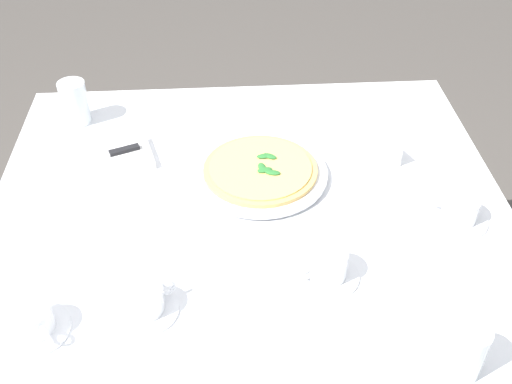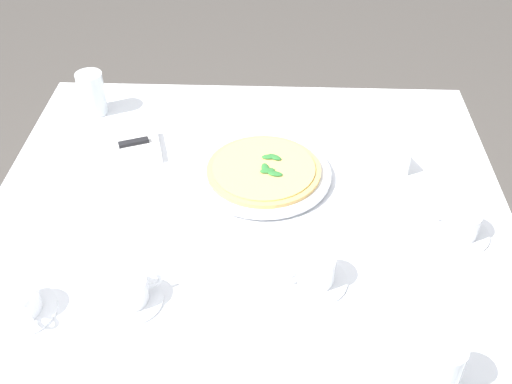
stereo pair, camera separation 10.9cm
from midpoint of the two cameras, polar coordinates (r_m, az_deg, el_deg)
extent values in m
cube|color=white|center=(1.34, -2.77, -3.24)|extent=(1.17, 1.17, 0.02)
cube|color=white|center=(1.89, -3.11, 5.48)|extent=(1.17, 0.01, 0.28)
cube|color=white|center=(1.56, 19.38, -6.14)|extent=(0.01, 1.17, 0.28)
cube|color=white|center=(1.56, -24.62, -7.91)|extent=(0.01, 1.17, 0.28)
cylinder|color=brown|center=(2.01, 11.31, -0.52)|extent=(0.06, 0.06, 0.70)
cylinder|color=brown|center=(2.01, -16.98, -1.68)|extent=(0.06, 0.06, 0.70)
cylinder|color=white|center=(1.45, -1.75, 1.46)|extent=(0.19, 0.19, 0.01)
cylinder|color=white|center=(1.45, -1.76, 1.74)|extent=(0.32, 0.32, 0.01)
cylinder|color=#DBAD60|center=(1.44, -1.76, 2.05)|extent=(0.27, 0.27, 0.01)
cylinder|color=#EAC66B|center=(1.44, -1.77, 2.27)|extent=(0.24, 0.24, 0.00)
ellipsoid|color=#2D7533|center=(1.43, -1.62, 2.25)|extent=(0.02, 0.04, 0.01)
ellipsoid|color=#2D7533|center=(1.46, -1.37, 3.32)|extent=(0.04, 0.02, 0.01)
ellipsoid|color=#2D7533|center=(1.41, -0.64, 1.77)|extent=(0.04, 0.03, 0.01)
ellipsoid|color=#2D7533|center=(1.42, -1.39, 2.01)|extent=(0.04, 0.03, 0.01)
ellipsoid|color=#2D7533|center=(1.46, -0.86, 3.32)|extent=(0.04, 0.03, 0.01)
cylinder|color=white|center=(1.39, 16.23, -2.54)|extent=(0.13, 0.13, 0.01)
cylinder|color=white|center=(1.37, 16.45, -1.60)|extent=(0.08, 0.08, 0.05)
torus|color=white|center=(1.38, 14.54, -0.81)|extent=(0.03, 0.03, 0.03)
cylinder|color=black|center=(1.36, 16.63, -0.86)|extent=(0.07, 0.07, 0.00)
cylinder|color=white|center=(1.22, -22.46, -11.88)|extent=(0.13, 0.13, 0.01)
cylinder|color=white|center=(1.20, -22.81, -11.01)|extent=(0.08, 0.08, 0.05)
torus|color=white|center=(1.17, -21.74, -12.38)|extent=(0.03, 0.03, 0.03)
cylinder|color=black|center=(1.19, -23.08, -10.32)|extent=(0.07, 0.07, 0.00)
cylinder|color=white|center=(1.19, -13.00, -10.74)|extent=(0.13, 0.13, 0.01)
cylinder|color=white|center=(1.17, -13.20, -9.86)|extent=(0.08, 0.08, 0.05)
torus|color=white|center=(1.18, -10.96, -8.88)|extent=(0.03, 0.02, 0.03)
cylinder|color=black|center=(1.16, -13.36, -9.17)|extent=(0.07, 0.07, 0.00)
cylinder|color=white|center=(1.22, 4.07, -7.87)|extent=(0.13, 0.13, 0.01)
cylinder|color=white|center=(1.20, 4.14, -6.80)|extent=(0.08, 0.08, 0.06)
torus|color=white|center=(1.18, 1.99, -7.45)|extent=(0.04, 0.02, 0.03)
cylinder|color=black|center=(1.18, 4.20, -5.91)|extent=(0.07, 0.07, 0.00)
cylinder|color=white|center=(1.09, 16.25, -14.16)|extent=(0.07, 0.07, 0.11)
cylinder|color=silver|center=(1.11, 16.00, -14.94)|extent=(0.06, 0.06, 0.06)
cylinder|color=white|center=(1.70, -18.40, 7.89)|extent=(0.07, 0.07, 0.12)
cylinder|color=silver|center=(1.72, -18.22, 7.13)|extent=(0.06, 0.06, 0.06)
cube|color=white|center=(1.55, -15.81, 2.86)|extent=(0.25, 0.18, 0.02)
cube|color=silver|center=(1.54, -17.68, 2.75)|extent=(0.12, 0.06, 0.01)
cube|color=black|center=(1.55, -14.21, 3.78)|extent=(0.08, 0.04, 0.01)
cube|color=white|center=(1.53, 10.48, 4.07)|extent=(0.04, 0.08, 0.06)
camera|label=1|loc=(0.05, -92.26, -1.89)|focal=42.75mm
camera|label=2|loc=(0.05, 87.74, 1.89)|focal=42.75mm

